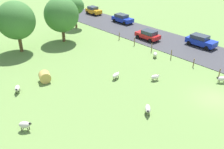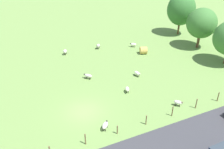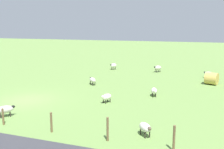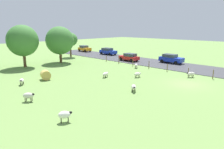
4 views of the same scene
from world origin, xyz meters
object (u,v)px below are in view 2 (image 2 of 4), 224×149
object	(u,v)px
sheep_4	(105,125)
hay_bale_0	(143,50)
sheep_0	(137,73)
sheep_1	(98,46)
sheep_5	(133,44)
sheep_2	(65,51)
sheep_3	(178,102)
tree_3	(181,9)
sheep_7	(88,76)
sheep_6	(127,89)
tree_0	(202,23)

from	to	relation	value
sheep_4	hay_bale_0	bearing A→B (deg)	137.46
sheep_0	sheep_1	xyz separation A→B (m)	(-11.40, -1.47, 0.10)
sheep_5	hay_bale_0	xyz separation A→B (m)	(3.21, 0.18, 0.10)
sheep_2	hay_bale_0	size ratio (longest dim) A/B	0.87
sheep_0	sheep_3	world-z (taller)	sheep_3
sheep_0	hay_bale_0	bearing A→B (deg)	142.66
sheep_4	sheep_2	bearing A→B (deg)	177.33
tree_3	sheep_4	bearing A→B (deg)	-51.39
sheep_3	sheep_7	distance (m)	12.71
sheep_4	sheep_6	xyz separation A→B (m)	(-5.08, 5.23, -0.04)
sheep_5	tree_3	distance (m)	12.68
sheep_6	tree_0	size ratio (longest dim) A/B	0.15
sheep_0	sheep_5	size ratio (longest dim) A/B	1.06
sheep_1	sheep_6	bearing A→B (deg)	-6.77
sheep_1	sheep_3	distance (m)	19.58
sheep_5	sheep_1	bearing A→B (deg)	-107.44
sheep_1	tree_0	size ratio (longest dim) A/B	0.15
sheep_3	sheep_7	size ratio (longest dim) A/B	0.86
sheep_5	sheep_0	bearing A→B (deg)	-25.89
tree_3	sheep_6	bearing A→B (deg)	-53.06
sheep_3	sheep_6	world-z (taller)	sheep_3
sheep_4	hay_bale_0	xyz separation A→B (m)	(-14.39, 13.20, 0.11)
sheep_0	sheep_5	xyz separation A→B (m)	(-9.49, 4.61, 0.03)
sheep_0	hay_bale_0	size ratio (longest dim) A/B	1.00
sheep_2	sheep_5	world-z (taller)	sheep_2
sheep_0	sheep_1	distance (m)	11.50
sheep_2	sheep_5	size ratio (longest dim) A/B	0.92
sheep_3	sheep_7	world-z (taller)	sheep_3
sheep_4	sheep_5	bearing A→B (deg)	143.51
sheep_7	sheep_0	bearing A→B (deg)	71.52
sheep_1	sheep_7	world-z (taller)	sheep_1
sheep_1	sheep_2	xyz separation A→B (m)	(-0.04, -6.03, -0.01)
sheep_4	tree_3	size ratio (longest dim) A/B	0.14
sheep_4	sheep_6	size ratio (longest dim) A/B	1.06
sheep_2	sheep_3	bearing A→B (deg)	23.30
sheep_4	hay_bale_0	world-z (taller)	hay_bale_0
sheep_3	hay_bale_0	size ratio (longest dim) A/B	0.84
sheep_1	sheep_4	bearing A→B (deg)	-19.58
sheep_3	sheep_6	bearing A→B (deg)	-140.87
sheep_6	sheep_7	world-z (taller)	sheep_7
tree_3	sheep_3	bearing A→B (deg)	-38.06
tree_0	hay_bale_0	bearing A→B (deg)	-99.62
tree_3	hay_bale_0	bearing A→B (deg)	-65.13
sheep_2	hay_bale_0	xyz separation A→B (m)	(5.16, 12.29, 0.04)
sheep_7	hay_bale_0	size ratio (longest dim) A/B	0.98
sheep_2	tree_3	world-z (taller)	tree_3
sheep_0	hay_bale_0	xyz separation A→B (m)	(-6.28, 4.79, 0.13)
sheep_5	sheep_7	size ratio (longest dim) A/B	0.96
sheep_0	hay_bale_0	world-z (taller)	hay_bale_0
sheep_3	hay_bale_0	distance (m)	14.84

